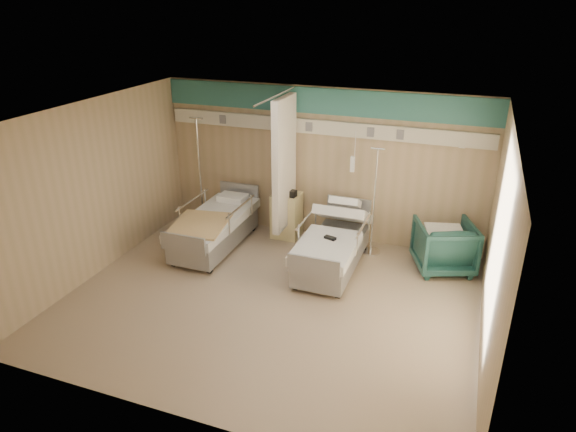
{
  "coord_description": "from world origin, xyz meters",
  "views": [
    {
      "loc": [
        2.53,
        -6.11,
        4.26
      ],
      "look_at": [
        0.07,
        0.6,
        1.15
      ],
      "focal_mm": 32.0,
      "sensor_mm": 36.0,
      "label": 1
    }
  ],
  "objects": [
    {
      "name": "ground",
      "position": [
        0.0,
        0.0,
        0.0
      ],
      "size": [
        6.0,
        5.0,
        0.0
      ],
      "primitive_type": "cube",
      "color": "gray",
      "rests_on": "ground"
    },
    {
      "name": "room_walls",
      "position": [
        -0.03,
        0.25,
        1.86
      ],
      "size": [
        6.04,
        5.04,
        2.82
      ],
      "color": "tan",
      "rests_on": "ground"
    },
    {
      "name": "bed_right",
      "position": [
        0.6,
        1.3,
        0.32
      ],
      "size": [
        1.0,
        2.16,
        0.63
      ],
      "primitive_type": null,
      "color": "silver",
      "rests_on": "ground"
    },
    {
      "name": "bed_left",
      "position": [
        -1.6,
        1.3,
        0.32
      ],
      "size": [
        1.0,
        2.16,
        0.63
      ],
      "primitive_type": null,
      "color": "silver",
      "rests_on": "ground"
    },
    {
      "name": "bedside_cabinet",
      "position": [
        -0.55,
        2.2,
        0.42
      ],
      "size": [
        0.5,
        0.48,
        0.85
      ],
      "primitive_type": "cube",
      "color": "beige",
      "rests_on": "ground"
    },
    {
      "name": "visitor_armchair",
      "position": [
        2.34,
        1.9,
        0.42
      ],
      "size": [
        1.17,
        1.19,
        0.84
      ],
      "primitive_type": "imported",
      "rotation": [
        0.0,
        0.0,
        3.51
      ],
      "color": "#1C4641",
      "rests_on": "ground"
    },
    {
      "name": "waffle_blanket",
      "position": [
        2.32,
        1.89,
        0.88
      ],
      "size": [
        0.7,
        0.65,
        0.07
      ],
      "primitive_type": "cube",
      "rotation": [
        0.0,
        0.0,
        3.39
      ],
      "color": "white",
      "rests_on": "visitor_armchair"
    },
    {
      "name": "iv_stand_right",
      "position": [
        1.1,
        2.08,
        0.4
      ],
      "size": [
        0.34,
        0.34,
        1.93
      ],
      "rotation": [
        0.0,
        0.0,
        0.25
      ],
      "color": "silver",
      "rests_on": "ground"
    },
    {
      "name": "iv_stand_left",
      "position": [
        -2.25,
        2.03,
        0.45
      ],
      "size": [
        0.39,
        0.39,
        2.19
      ],
      "rotation": [
        0.0,
        0.0,
        -0.17
      ],
      "color": "silver",
      "rests_on": "ground"
    },
    {
      "name": "call_remote",
      "position": [
        0.61,
        1.09,
        0.65
      ],
      "size": [
        0.21,
        0.14,
        0.04
      ],
      "primitive_type": "cube",
      "rotation": [
        0.0,
        0.0,
        -0.29
      ],
      "color": "black",
      "rests_on": "bed_right"
    },
    {
      "name": "tan_blanket",
      "position": [
        -1.63,
        0.84,
        0.65
      ],
      "size": [
        1.04,
        1.23,
        0.04
      ],
      "primitive_type": "cube",
      "rotation": [
        0.0,
        0.0,
        0.17
      ],
      "color": "tan",
      "rests_on": "bed_left"
    },
    {
      "name": "toiletry_bag",
      "position": [
        -0.45,
        2.12,
        0.91
      ],
      "size": [
        0.24,
        0.17,
        0.12
      ],
      "primitive_type": "cube",
      "rotation": [
        0.0,
        0.0,
        -0.15
      ],
      "color": "black",
      "rests_on": "bedside_cabinet"
    },
    {
      "name": "white_cup",
      "position": [
        -0.74,
        2.16,
        0.91
      ],
      "size": [
        0.09,
        0.09,
        0.12
      ],
      "primitive_type": "cylinder",
      "rotation": [
        0.0,
        0.0,
        0.02
      ],
      "color": "white",
      "rests_on": "bedside_cabinet"
    }
  ]
}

